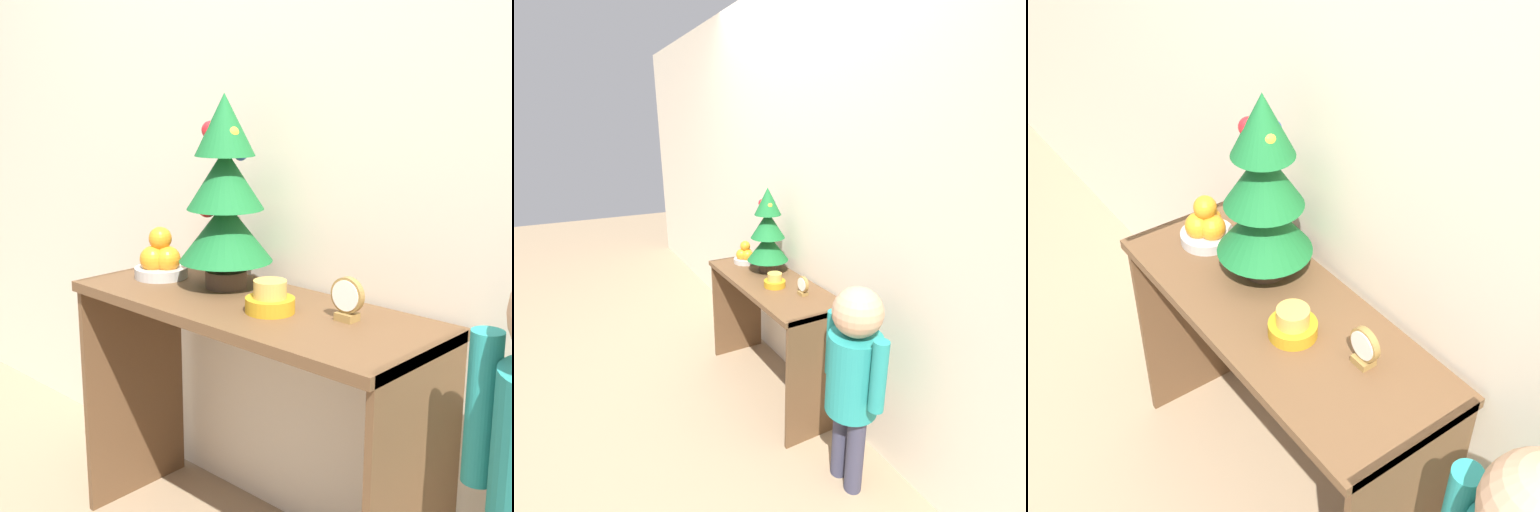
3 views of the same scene
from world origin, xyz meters
The scene contains 6 objects.
back_wall centered at (0.00, 0.46, 1.25)m, with size 7.00×0.05×2.50m, color beige.
console_table centered at (0.00, 0.21, 0.58)m, with size 1.07×0.42×0.76m.
mini_tree centered at (-0.15, 0.27, 1.03)m, with size 0.27×0.27×0.55m.
fruit_bowl centered at (-0.38, 0.21, 0.82)m, with size 0.16×0.16×0.15m.
singing_bowl centered at (0.10, 0.18, 0.80)m, with size 0.13×0.13×0.08m.
desk_clock centered at (0.28, 0.26, 0.82)m, with size 0.09×0.04×0.11m.
Camera 3 is at (1.16, -0.61, 2.03)m, focal length 50.00 mm.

